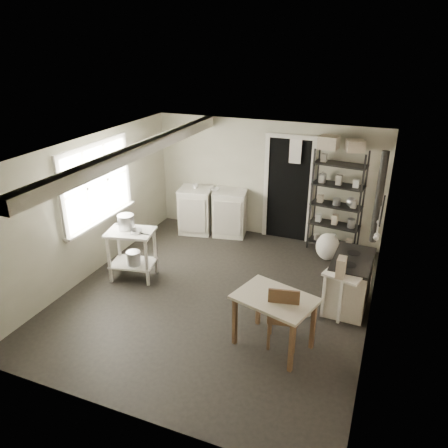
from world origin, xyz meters
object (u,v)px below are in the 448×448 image
at_px(prep_table, 133,256).
at_px(stove, 351,279).
at_px(base_cabinets, 213,211).
at_px(chair, 283,312).
at_px(work_table, 274,321).
at_px(flour_sack, 328,247).
at_px(shelf_rack, 337,202).
at_px(stockpot, 126,223).

distance_m(prep_table, stove, 3.47).
relative_size(base_cabinets, chair, 1.52).
height_order(prep_table, work_table, prep_table).
height_order(prep_table, stove, stove).
bearing_deg(base_cabinets, stove, -40.88).
bearing_deg(flour_sack, shelf_rack, 87.47).
height_order(shelf_rack, stove, shelf_rack).
relative_size(shelf_rack, flour_sack, 3.77).
xyz_separation_m(shelf_rack, chair, (-0.17, -3.03, -0.46)).
distance_m(work_table, flour_sack, 2.69).
bearing_deg(base_cabinets, flour_sack, -19.13).
bearing_deg(stockpot, stove, 7.15).
bearing_deg(stockpot, shelf_rack, 36.41).
distance_m(base_cabinets, chair, 3.66).
bearing_deg(chair, flour_sack, 75.25).
distance_m(stockpot, chair, 3.00).
bearing_deg(flour_sack, base_cabinets, 172.15).
distance_m(stockpot, base_cabinets, 2.24).
bearing_deg(flour_sack, work_table, -95.22).
bearing_deg(chair, base_cabinets, 116.01).
bearing_deg(base_cabinets, chair, -63.83).
distance_m(shelf_rack, chair, 3.07).
distance_m(prep_table, flour_sack, 3.43).
xyz_separation_m(stockpot, stove, (3.54, 0.44, -0.50)).
relative_size(prep_table, chair, 0.92).
bearing_deg(stockpot, flour_sack, 30.61).
bearing_deg(work_table, stockpot, 161.90).
relative_size(prep_table, shelf_rack, 0.44).
relative_size(stockpot, shelf_rack, 0.15).
bearing_deg(base_cabinets, shelf_rack, -8.29).
relative_size(base_cabinets, work_table, 1.45).
xyz_separation_m(prep_table, stockpot, (-0.11, 0.06, 0.54)).
relative_size(prep_table, flour_sack, 1.66).
xyz_separation_m(stove, chair, (-0.69, -1.25, 0.05)).
bearing_deg(work_table, prep_table, 162.46).
bearing_deg(flour_sack, chair, -93.31).
bearing_deg(chair, stove, 49.69).
relative_size(work_table, flour_sack, 1.91).
distance_m(base_cabinets, stove, 3.35).
height_order(work_table, chair, chair).
distance_m(prep_table, shelf_rack, 3.74).
bearing_deg(stove, chair, -116.68).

